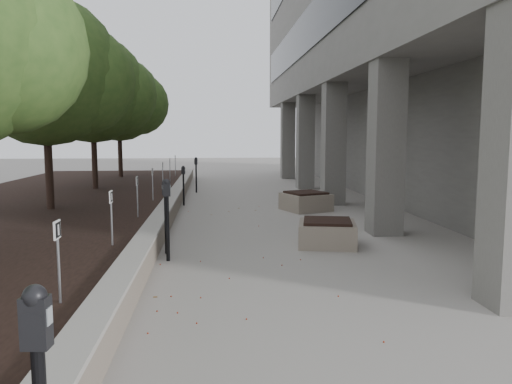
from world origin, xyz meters
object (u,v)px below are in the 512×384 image
crabapple_tree_4 (93,112)px  planter_front (327,232)px  parking_meter_2 (166,217)px  crabapple_tree_3 (46,103)px  parking_meter_3 (167,220)px  crabapple_tree_5 (119,117)px  parking_meter_4 (184,186)px  parking_meter_5 (196,175)px  planter_back (306,201)px

crabapple_tree_4 → planter_front: bearing=-50.9°
crabapple_tree_4 → parking_meter_2: crabapple_tree_4 is taller
crabapple_tree_3 → parking_meter_3: size_ratio=3.58×
crabapple_tree_5 → parking_meter_3: bearing=-76.6°
crabapple_tree_3 → crabapple_tree_5: bearing=90.0°
parking_meter_4 → parking_meter_5: 3.65m
crabapple_tree_3 → parking_meter_2: crabapple_tree_3 is taller
parking_meter_5 → crabapple_tree_4: bearing=-147.4°
parking_meter_2 → parking_meter_4: 6.70m
parking_meter_3 → planter_front: 3.41m
planter_back → crabapple_tree_3: bearing=-166.1°
crabapple_tree_3 → parking_meter_4: bearing=44.1°
crabapple_tree_3 → parking_meter_3: (3.37, -4.12, -2.36)m
crabapple_tree_5 → planter_front: bearing=-63.3°
crabapple_tree_5 → parking_meter_5: (3.55, -3.21, -2.41)m
parking_meter_5 → planter_front: (3.04, -9.89, -0.44)m
parking_meter_5 → parking_meter_3: bearing=-85.1°
crabapple_tree_3 → parking_meter_5: (3.55, 6.79, -2.41)m
crabapple_tree_3 → planter_front: size_ratio=4.65×
parking_meter_2 → planter_back: (3.76, 5.30, -0.44)m
crabapple_tree_4 → crabapple_tree_5: (0.00, 5.00, 0.00)m
crabapple_tree_5 → parking_meter_4: crabapple_tree_5 is taller
crabapple_tree_5 → planter_front: size_ratio=4.65×
crabapple_tree_3 → parking_meter_5: crabapple_tree_3 is taller
parking_meter_4 → planter_back: (3.80, -1.40, -0.37)m
parking_meter_4 → crabapple_tree_4: bearing=166.7°
parking_meter_5 → planter_back: size_ratio=1.15×
crabapple_tree_4 → parking_meter_2: (3.29, -8.55, -2.39)m
crabapple_tree_3 → parking_meter_5: 8.03m
parking_meter_2 → planter_back: parking_meter_2 is taller
parking_meter_5 → planter_front: parking_meter_5 is taller
parking_meter_3 → crabapple_tree_4: bearing=109.3°
parking_meter_3 → parking_meter_5: (0.18, 10.91, -0.05)m
crabapple_tree_4 → planter_back: crabapple_tree_4 is taller
crabapple_tree_4 → parking_meter_3: size_ratio=3.58×
crabapple_tree_4 → crabapple_tree_5: bearing=90.0°
crabapple_tree_4 → parking_meter_2: size_ratio=3.70×
parking_meter_4 → planter_front: bearing=-45.5°
planter_back → crabapple_tree_4: bearing=155.3°
crabapple_tree_3 → parking_meter_3: 5.82m
parking_meter_2 → parking_meter_3: parking_meter_3 is taller
crabapple_tree_3 → crabapple_tree_5: 10.00m
parking_meter_5 → planter_back: (3.51, -5.04, -0.42)m
crabapple_tree_3 → crabapple_tree_4: (0.00, 5.00, 0.00)m
parking_meter_4 → planter_front: (3.34, -6.25, -0.38)m
crabapple_tree_4 → parking_meter_3: 10.00m
parking_meter_3 → planter_back: bearing=56.9°
crabapple_tree_3 → parking_meter_3: bearing=-50.7°
parking_meter_2 → planter_back: bearing=54.3°
parking_meter_2 → parking_meter_5: (0.25, 10.34, -0.02)m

